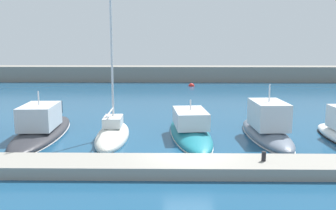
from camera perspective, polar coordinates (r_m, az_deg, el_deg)
The scene contains 9 objects.
ground_plane at distance 18.55m, azimuth 3.20°, elevation -8.82°, with size 120.00×120.00×0.00m, color navy.
dock_pier at distance 17.29m, azimuth 3.38°, elevation -9.28°, with size 34.01×2.25×0.55m, color gray.
breakwater_seawall at distance 54.37m, azimuth 1.64°, elevation 4.77°, with size 108.00×3.31×2.18m, color gray.
motorboat_charcoal_second at distance 24.86m, azimuth -18.60°, elevation -3.31°, with size 3.01×9.78×3.11m.
sailboat_ivory_third at distance 23.12m, azimuth -8.40°, elevation -4.44°, with size 2.07×6.57×10.99m.
motorboat_teal_fourth at distance 23.47m, azimuth 3.36°, elevation -3.79°, with size 3.21×9.30×2.62m.
motorboat_slate_fifth at distance 23.78m, azimuth 14.74°, elevation -3.28°, with size 2.56×8.22×3.61m.
mooring_buoy_red at distance 48.75m, azimuth 3.58°, elevation 2.87°, with size 0.77×0.77×0.77m, color red.
dock_bollard at distance 17.60m, azimuth 14.34°, elevation -7.55°, with size 0.20×0.20×0.44m, color black.
Camera 1 is at (-0.77, -17.55, 5.95)m, focal length 40.14 mm.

